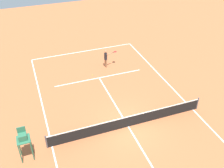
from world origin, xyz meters
TOP-DOWN VIEW (x-y plane):
  - ground_plane at (0.00, 0.00)m, footprint 60.00×60.00m
  - court_lines at (0.00, 0.00)m, footprint 11.00×24.85m
  - tennis_net at (0.00, 0.00)m, footprint 11.60×0.10m
  - player_serving at (-1.26, -8.43)m, footprint 1.35×0.54m
  - tennis_ball at (0.45, -7.41)m, footprint 0.07×0.07m
  - umpire_chair at (7.02, 0.34)m, footprint 0.80×0.80m

SIDE VIEW (x-z plane):
  - ground_plane at x=0.00m, z-range 0.00..0.00m
  - court_lines at x=0.00m, z-range 0.00..0.01m
  - tennis_ball at x=0.45m, z-range 0.00..0.07m
  - tennis_net at x=0.00m, z-range -0.04..1.03m
  - player_serving at x=-1.26m, z-range 0.18..1.99m
  - umpire_chair at x=7.02m, z-range 0.40..2.81m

